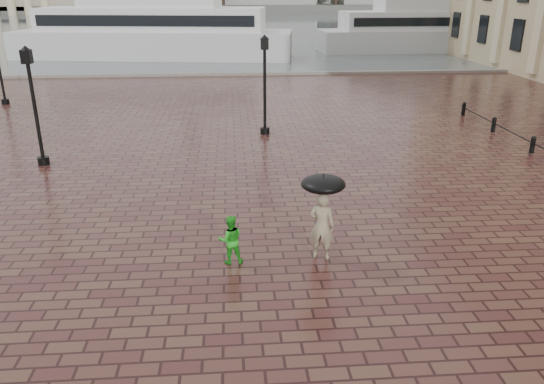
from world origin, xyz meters
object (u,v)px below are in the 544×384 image
Objects in this scene: street_lamps at (95,82)px; ferry_far at (429,29)px; adult_pedestrian at (322,226)px; ferry_near at (153,30)px; child_pedestrian at (230,240)px.

street_lamps is 42.34m from ferry_far.
adult_pedestrian is 43.21m from ferry_near.
adult_pedestrian is 49.63m from ferry_far.
ferry_near is at bearing -175.03° from ferry_far.
street_lamps is 0.56× the size of ferry_near.
ferry_far is (21.45, 45.85, 1.67)m from child_pedestrian.
child_pedestrian is at bearing 23.20° from adult_pedestrian.
street_lamps is at bearing -71.92° from child_pedestrian.
ferry_near is 28.90m from ferry_far.
street_lamps reaches higher than adult_pedestrian.
ferry_near is (-9.53, 42.11, 1.73)m from adult_pedestrian.
adult_pedestrian is (8.63, -13.81, -1.43)m from street_lamps.
ferry_near reaches higher than street_lamps.
ferry_near reaches higher than adult_pedestrian.
child_pedestrian is (6.32, -13.89, -1.69)m from street_lamps.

